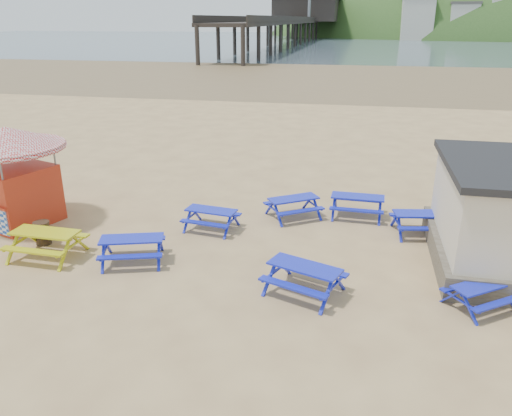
% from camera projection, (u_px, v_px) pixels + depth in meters
% --- Properties ---
extents(ground, '(400.00, 400.00, 0.00)m').
position_uv_depth(ground, '(212.00, 251.00, 15.97)').
color(ground, tan).
rests_on(ground, ground).
extents(wet_sand, '(400.00, 400.00, 0.00)m').
position_uv_depth(wet_sand, '(331.00, 75.00, 66.27)').
color(wet_sand, brown).
rests_on(wet_sand, ground).
extents(sea, '(400.00, 400.00, 0.00)m').
position_uv_depth(sea, '(354.00, 40.00, 171.45)').
color(sea, '#445561').
rests_on(sea, ground).
extents(picnic_table_blue_a, '(1.94, 1.64, 0.74)m').
position_uv_depth(picnic_table_blue_a, '(211.00, 219.00, 17.50)').
color(picnic_table_blue_a, '#0805B6').
rests_on(picnic_table_blue_a, ground).
extents(picnic_table_blue_b, '(1.98, 1.62, 0.81)m').
position_uv_depth(picnic_table_blue_b, '(357.00, 206.00, 18.62)').
color(picnic_table_blue_b, '#0805B6').
rests_on(picnic_table_blue_b, ground).
extents(picnic_table_blue_c, '(2.36, 2.26, 0.77)m').
position_uv_depth(picnic_table_blue_c, '(293.00, 207.00, 18.55)').
color(picnic_table_blue_c, '#0805B6').
rests_on(picnic_table_blue_c, ground).
extents(picnic_table_blue_d, '(2.25, 2.01, 0.79)m').
position_uv_depth(picnic_table_blue_d, '(133.00, 250.00, 15.14)').
color(picnic_table_blue_d, '#0805B6').
rests_on(picnic_table_blue_d, ground).
extents(picnic_table_blue_e, '(2.38, 2.15, 0.82)m').
position_uv_depth(picnic_table_blue_e, '(304.00, 279.00, 13.39)').
color(picnic_table_blue_e, '#0805B6').
rests_on(picnic_table_blue_e, ground).
extents(picnic_table_blue_f, '(2.01, 1.94, 0.66)m').
position_uv_depth(picnic_table_blue_f, '(480.00, 296.00, 12.74)').
color(picnic_table_blue_f, '#0805B6').
rests_on(picnic_table_blue_f, ground).
extents(picnic_table_yellow, '(2.09, 1.70, 0.86)m').
position_uv_depth(picnic_table_yellow, '(47.00, 244.00, 15.42)').
color(picnic_table_yellow, gold).
rests_on(picnic_table_yellow, ground).
extents(ice_cream_kiosk, '(4.97, 4.97, 3.52)m').
position_uv_depth(ice_cream_kiosk, '(11.00, 164.00, 17.44)').
color(ice_cream_kiosk, '#B72E17').
rests_on(ice_cream_kiosk, ground).
extents(litter_bin, '(0.53, 0.53, 0.77)m').
position_uv_depth(litter_bin, '(43.00, 233.00, 16.34)').
color(litter_bin, '#392D19').
rests_on(litter_bin, ground).
extents(pier, '(24.00, 220.00, 39.29)m').
position_uv_depth(pier, '(305.00, 23.00, 180.50)').
color(pier, black).
rests_on(pier, ground).
extents(picnic_table_blue_g, '(2.11, 1.82, 0.78)m').
position_uv_depth(picnic_table_blue_g, '(421.00, 224.00, 17.08)').
color(picnic_table_blue_g, '#0805B6').
rests_on(picnic_table_blue_g, ground).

